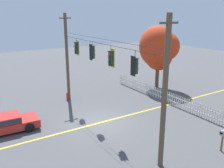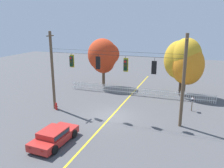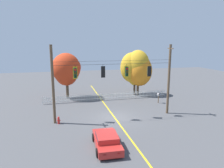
{
  "view_description": "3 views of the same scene",
  "coord_description": "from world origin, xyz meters",
  "px_view_note": "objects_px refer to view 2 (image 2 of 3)",
  "views": [
    {
      "loc": [
        14.58,
        -8.25,
        7.87
      ],
      "look_at": [
        -0.44,
        1.17,
        2.7
      ],
      "focal_mm": 39.13,
      "sensor_mm": 36.0,
      "label": 1
    },
    {
      "loc": [
        6.94,
        -19.19,
        8.69
      ],
      "look_at": [
        -0.44,
        1.37,
        2.81
      ],
      "focal_mm": 36.75,
      "sensor_mm": 36.0,
      "label": 2
    },
    {
      "loc": [
        -5.48,
        -20.85,
        8.05
      ],
      "look_at": [
        -0.08,
        0.88,
        3.6
      ],
      "focal_mm": 33.29,
      "sensor_mm": 36.0,
      "label": 3
    }
  ],
  "objects_px": {
    "traffic_signal_eastbound_side": "(72,61)",
    "roadside_mailbox": "(192,100)",
    "traffic_signal_westbound_side": "(154,67)",
    "traffic_signal_southbound_primary": "(125,65)",
    "fire_hydrant": "(56,106)",
    "traffic_signal_northbound_primary": "(98,63)",
    "autumn_maple_near_fence": "(104,56)",
    "parked_car": "(54,136)",
    "autumn_oak_far_east": "(186,64)",
    "autumn_maple_mid": "(183,60)"
  },
  "relations": [
    {
      "from": "traffic_signal_northbound_primary",
      "to": "autumn_maple_near_fence",
      "type": "height_order",
      "value": "autumn_maple_near_fence"
    },
    {
      "from": "traffic_signal_eastbound_side",
      "to": "parked_car",
      "type": "relative_size",
      "value": 0.34
    },
    {
      "from": "autumn_maple_mid",
      "to": "traffic_signal_westbound_side",
      "type": "bearing_deg",
      "value": -101.01
    },
    {
      "from": "roadside_mailbox",
      "to": "fire_hydrant",
      "type": "bearing_deg",
      "value": -161.67
    },
    {
      "from": "autumn_oak_far_east",
      "to": "roadside_mailbox",
      "type": "xyz_separation_m",
      "value": [
        1.09,
        -4.98,
        -2.8
      ]
    },
    {
      "from": "traffic_signal_northbound_primary",
      "to": "autumn_maple_near_fence",
      "type": "relative_size",
      "value": 0.2
    },
    {
      "from": "parked_car",
      "to": "fire_hydrant",
      "type": "bearing_deg",
      "value": 121.87
    },
    {
      "from": "autumn_maple_mid",
      "to": "traffic_signal_southbound_primary",
      "type": "bearing_deg",
      "value": -114.96
    },
    {
      "from": "fire_hydrant",
      "to": "roadside_mailbox",
      "type": "bearing_deg",
      "value": 18.33
    },
    {
      "from": "traffic_signal_southbound_primary",
      "to": "parked_car",
      "type": "bearing_deg",
      "value": -119.84
    },
    {
      "from": "traffic_signal_eastbound_side",
      "to": "traffic_signal_northbound_primary",
      "type": "height_order",
      "value": "same"
    },
    {
      "from": "traffic_signal_southbound_primary",
      "to": "traffic_signal_westbound_side",
      "type": "height_order",
      "value": "same"
    },
    {
      "from": "fire_hydrant",
      "to": "autumn_oak_far_east",
      "type": "bearing_deg",
      "value": 37.77
    },
    {
      "from": "traffic_signal_southbound_primary",
      "to": "autumn_maple_near_fence",
      "type": "bearing_deg",
      "value": 121.55
    },
    {
      "from": "traffic_signal_eastbound_side",
      "to": "roadside_mailbox",
      "type": "xyz_separation_m",
      "value": [
        11.27,
        4.03,
        -3.98
      ]
    },
    {
      "from": "traffic_signal_northbound_primary",
      "to": "autumn_maple_mid",
      "type": "xyz_separation_m",
      "value": [
        6.97,
        9.44,
        -0.78
      ]
    },
    {
      "from": "traffic_signal_eastbound_side",
      "to": "autumn_maple_mid",
      "type": "relative_size",
      "value": 0.2
    },
    {
      "from": "traffic_signal_southbound_primary",
      "to": "autumn_maple_mid",
      "type": "height_order",
      "value": "autumn_maple_mid"
    },
    {
      "from": "traffic_signal_southbound_primary",
      "to": "fire_hydrant",
      "type": "bearing_deg",
      "value": -177.53
    },
    {
      "from": "autumn_maple_near_fence",
      "to": "roadside_mailbox",
      "type": "relative_size",
      "value": 4.87
    },
    {
      "from": "traffic_signal_eastbound_side",
      "to": "traffic_signal_westbound_side",
      "type": "distance_m",
      "value": 7.95
    },
    {
      "from": "traffic_signal_westbound_side",
      "to": "autumn_maple_near_fence",
      "type": "distance_m",
      "value": 12.94
    },
    {
      "from": "traffic_signal_westbound_side",
      "to": "traffic_signal_southbound_primary",
      "type": "bearing_deg",
      "value": 179.57
    },
    {
      "from": "traffic_signal_northbound_primary",
      "to": "roadside_mailbox",
      "type": "distance_m",
      "value": 10.2
    },
    {
      "from": "traffic_signal_westbound_side",
      "to": "parked_car",
      "type": "bearing_deg",
      "value": -134.59
    },
    {
      "from": "autumn_maple_mid",
      "to": "autumn_oak_far_east",
      "type": "bearing_deg",
      "value": -45.83
    },
    {
      "from": "parked_car",
      "to": "fire_hydrant",
      "type": "relative_size",
      "value": 5.43
    },
    {
      "from": "traffic_signal_southbound_primary",
      "to": "fire_hydrant",
      "type": "xyz_separation_m",
      "value": [
        -7.25,
        -0.31,
        -4.68
      ]
    },
    {
      "from": "traffic_signal_eastbound_side",
      "to": "traffic_signal_northbound_primary",
      "type": "xyz_separation_m",
      "value": [
        2.82,
        -0.02,
        0.03
      ]
    },
    {
      "from": "traffic_signal_northbound_primary",
      "to": "traffic_signal_westbound_side",
      "type": "xyz_separation_m",
      "value": [
        5.13,
        0.0,
        -0.11
      ]
    },
    {
      "from": "autumn_maple_near_fence",
      "to": "parked_car",
      "type": "distance_m",
      "value": 16.52
    },
    {
      "from": "traffic_signal_westbound_side",
      "to": "fire_hydrant",
      "type": "relative_size",
      "value": 1.88
    },
    {
      "from": "fire_hydrant",
      "to": "traffic_signal_northbound_primary",
      "type": "bearing_deg",
      "value": 3.61
    },
    {
      "from": "autumn_oak_far_east",
      "to": "autumn_maple_near_fence",
      "type": "bearing_deg",
      "value": 176.31
    },
    {
      "from": "traffic_signal_southbound_primary",
      "to": "parked_car",
      "type": "xyz_separation_m",
      "value": [
        -3.57,
        -6.23,
        -4.45
      ]
    },
    {
      "from": "roadside_mailbox",
      "to": "autumn_maple_near_fence",
      "type": "bearing_deg",
      "value": 154.39
    },
    {
      "from": "autumn_oak_far_east",
      "to": "parked_car",
      "type": "distance_m",
      "value": 17.69
    },
    {
      "from": "fire_hydrant",
      "to": "parked_car",
      "type": "bearing_deg",
      "value": -58.13
    },
    {
      "from": "autumn_maple_near_fence",
      "to": "traffic_signal_northbound_primary",
      "type": "bearing_deg",
      "value": -70.88
    },
    {
      "from": "autumn_maple_near_fence",
      "to": "traffic_signal_westbound_side",
      "type": "bearing_deg",
      "value": -48.82
    },
    {
      "from": "traffic_signal_northbound_primary",
      "to": "traffic_signal_southbound_primary",
      "type": "bearing_deg",
      "value": 0.43
    },
    {
      "from": "traffic_signal_eastbound_side",
      "to": "autumn_oak_far_east",
      "type": "distance_m",
      "value": 13.65
    },
    {
      "from": "traffic_signal_westbound_side",
      "to": "autumn_maple_mid",
      "type": "distance_m",
      "value": 9.64
    },
    {
      "from": "autumn_maple_near_fence",
      "to": "autumn_maple_mid",
      "type": "height_order",
      "value": "autumn_maple_mid"
    },
    {
      "from": "traffic_signal_westbound_side",
      "to": "roadside_mailbox",
      "type": "relative_size",
      "value": 1.05
    },
    {
      "from": "roadside_mailbox",
      "to": "traffic_signal_eastbound_side",
      "type": "bearing_deg",
      "value": -160.31
    },
    {
      "from": "traffic_signal_westbound_side",
      "to": "traffic_signal_eastbound_side",
      "type": "bearing_deg",
      "value": 179.86
    },
    {
      "from": "traffic_signal_southbound_primary",
      "to": "parked_car",
      "type": "relative_size",
      "value": 0.35
    },
    {
      "from": "traffic_signal_westbound_side",
      "to": "parked_car",
      "type": "relative_size",
      "value": 0.35
    },
    {
      "from": "traffic_signal_westbound_side",
      "to": "autumn_oak_far_east",
      "type": "height_order",
      "value": "autumn_oak_far_east"
    }
  ]
}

